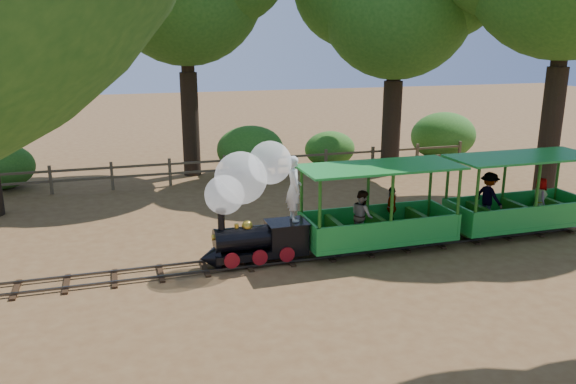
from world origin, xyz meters
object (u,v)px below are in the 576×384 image
object	(u,v)px
carriage_front	(377,218)
carriage_rear	(514,203)
fence	(251,165)
locomotive	(252,195)

from	to	relation	value
carriage_front	carriage_rear	xyz separation A→B (m)	(4.06, 0.04, 0.03)
fence	carriage_front	bearing A→B (deg)	-80.61
locomotive	carriage_front	xyz separation A→B (m)	(3.17, -0.08, -0.83)
locomotive	carriage_rear	bearing A→B (deg)	-0.35
carriage_front	locomotive	bearing A→B (deg)	178.49
locomotive	fence	xyz separation A→B (m)	(1.85, 7.93, -1.08)
carriage_rear	fence	xyz separation A→B (m)	(-5.39, 7.97, -0.27)
carriage_front	fence	distance (m)	8.12
fence	carriage_rear	bearing A→B (deg)	-55.95
locomotive	carriage_rear	xyz separation A→B (m)	(7.23, -0.04, -0.80)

